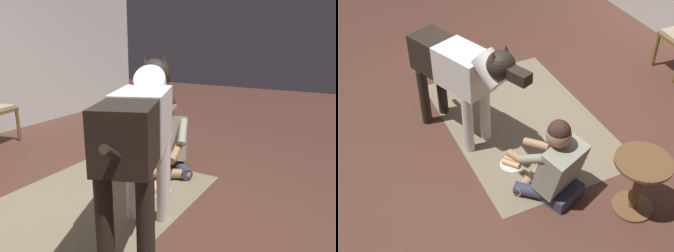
% 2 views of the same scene
% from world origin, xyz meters
% --- Properties ---
extents(ground_plane, '(14.66, 14.66, 0.00)m').
position_xyz_m(ground_plane, '(0.00, 0.00, 0.00)').
color(ground_plane, '#4E2E24').
extents(area_rug, '(2.17, 1.48, 0.01)m').
position_xyz_m(area_rug, '(0.07, 0.36, 0.00)').
color(area_rug, '#776A52').
rests_on(area_rug, ground).
extents(person_sitting_on_floor, '(0.73, 0.61, 0.80)m').
position_xyz_m(person_sitting_on_floor, '(1.06, 0.16, 0.33)').
color(person_sitting_on_floor, '#35364B').
rests_on(person_sitting_on_floor, ground).
extents(large_dog, '(1.47, 0.70, 1.21)m').
position_xyz_m(large_dog, '(-0.00, -0.27, 0.78)').
color(large_dog, silver).
rests_on(large_dog, ground).
extents(hot_dog_on_plate, '(0.23, 0.23, 0.06)m').
position_xyz_m(hot_dog_on_plate, '(0.60, -0.03, 0.03)').
color(hot_dog_on_plate, silver).
rests_on(hot_dog_on_plate, ground).
extents(round_side_table, '(0.47, 0.47, 0.56)m').
position_xyz_m(round_side_table, '(1.51, 0.68, 0.34)').
color(round_side_table, brown).
rests_on(round_side_table, ground).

